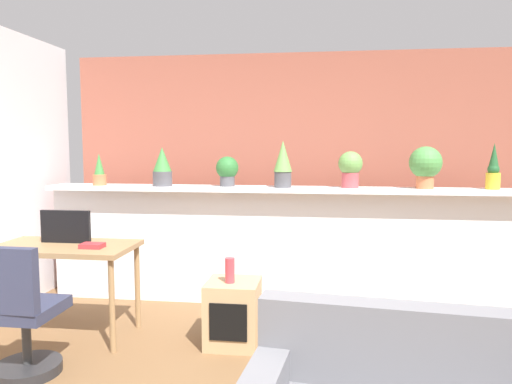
{
  "coord_description": "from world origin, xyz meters",
  "views": [
    {
      "loc": [
        0.31,
        -2.52,
        1.54
      ],
      "look_at": [
        -0.15,
        0.97,
        1.2
      ],
      "focal_mm": 33.49,
      "sensor_mm": 36.0,
      "label": 1
    }
  ],
  "objects_px": {
    "potted_plant_3": "(283,163)",
    "tv_monitor": "(66,227)",
    "potted_plant_5": "(425,165)",
    "side_cube_shelf": "(233,313)",
    "office_chair": "(20,321)",
    "potted_plant_0": "(99,172)",
    "potted_plant_1": "(162,167)",
    "vase_on_shelf": "(230,270)",
    "potted_plant_4": "(350,167)",
    "book_on_desk": "(92,246)",
    "desk": "(65,255)",
    "potted_plant_2": "(227,170)",
    "potted_plant_6": "(493,170)"
  },
  "relations": [
    {
      "from": "potted_plant_3",
      "to": "tv_monitor",
      "type": "xyz_separation_m",
      "value": [
        -1.7,
        -0.85,
        -0.49
      ]
    },
    {
      "from": "potted_plant_5",
      "to": "side_cube_shelf",
      "type": "distance_m",
      "value": 2.18
    },
    {
      "from": "office_chair",
      "to": "potted_plant_0",
      "type": "bearing_deg",
      "value": 97.11
    },
    {
      "from": "potted_plant_1",
      "to": "vase_on_shelf",
      "type": "xyz_separation_m",
      "value": [
        0.84,
        -0.96,
        -0.73
      ]
    },
    {
      "from": "potted_plant_1",
      "to": "potted_plant_4",
      "type": "relative_size",
      "value": 1.11
    },
    {
      "from": "potted_plant_0",
      "to": "potted_plant_3",
      "type": "bearing_deg",
      "value": -0.12
    },
    {
      "from": "vase_on_shelf",
      "to": "book_on_desk",
      "type": "height_order",
      "value": "book_on_desk"
    },
    {
      "from": "book_on_desk",
      "to": "desk",
      "type": "bearing_deg",
      "value": 163.67
    },
    {
      "from": "potted_plant_5",
      "to": "potted_plant_0",
      "type": "bearing_deg",
      "value": -179.11
    },
    {
      "from": "tv_monitor",
      "to": "side_cube_shelf",
      "type": "relative_size",
      "value": 0.83
    },
    {
      "from": "potted_plant_0",
      "to": "potted_plant_2",
      "type": "distance_m",
      "value": 1.27
    },
    {
      "from": "tv_monitor",
      "to": "vase_on_shelf",
      "type": "distance_m",
      "value": 1.41
    },
    {
      "from": "potted_plant_6",
      "to": "office_chair",
      "type": "relative_size",
      "value": 0.46
    },
    {
      "from": "potted_plant_1",
      "to": "potted_plant_5",
      "type": "bearing_deg",
      "value": 1.15
    },
    {
      "from": "office_chair",
      "to": "tv_monitor",
      "type": "bearing_deg",
      "value": 96.96
    },
    {
      "from": "potted_plant_5",
      "to": "potted_plant_6",
      "type": "distance_m",
      "value": 0.59
    },
    {
      "from": "tv_monitor",
      "to": "vase_on_shelf",
      "type": "height_order",
      "value": "tv_monitor"
    },
    {
      "from": "potted_plant_2",
      "to": "potted_plant_3",
      "type": "xyz_separation_m",
      "value": [
        0.54,
        -0.06,
        0.07
      ]
    },
    {
      "from": "tv_monitor",
      "to": "side_cube_shelf",
      "type": "bearing_deg",
      "value": -2.97
    },
    {
      "from": "office_chair",
      "to": "vase_on_shelf",
      "type": "height_order",
      "value": "office_chair"
    },
    {
      "from": "desk",
      "to": "potted_plant_5",
      "type": "bearing_deg",
      "value": 18.38
    },
    {
      "from": "potted_plant_4",
      "to": "office_chair",
      "type": "distance_m",
      "value": 2.95
    },
    {
      "from": "potted_plant_2",
      "to": "office_chair",
      "type": "height_order",
      "value": "potted_plant_2"
    },
    {
      "from": "potted_plant_2",
      "to": "desk",
      "type": "bearing_deg",
      "value": -138.63
    },
    {
      "from": "potted_plant_1",
      "to": "potted_plant_4",
      "type": "xyz_separation_m",
      "value": [
        1.79,
        0.05,
        0.0
      ]
    },
    {
      "from": "potted_plant_0",
      "to": "potted_plant_6",
      "type": "xyz_separation_m",
      "value": [
        3.69,
        0.06,
        0.04
      ]
    },
    {
      "from": "potted_plant_1",
      "to": "potted_plant_6",
      "type": "distance_m",
      "value": 3.05
    },
    {
      "from": "potted_plant_2",
      "to": "potted_plant_3",
      "type": "bearing_deg",
      "value": -6.7
    },
    {
      "from": "potted_plant_3",
      "to": "potted_plant_1",
      "type": "bearing_deg",
      "value": 179.85
    },
    {
      "from": "potted_plant_4",
      "to": "tv_monitor",
      "type": "height_order",
      "value": "potted_plant_4"
    },
    {
      "from": "potted_plant_2",
      "to": "potted_plant_6",
      "type": "xyz_separation_m",
      "value": [
        2.42,
        -0.0,
        0.01
      ]
    },
    {
      "from": "potted_plant_3",
      "to": "side_cube_shelf",
      "type": "relative_size",
      "value": 0.87
    },
    {
      "from": "desk",
      "to": "vase_on_shelf",
      "type": "bearing_deg",
      "value": -1.08
    },
    {
      "from": "potted_plant_0",
      "to": "potted_plant_6",
      "type": "bearing_deg",
      "value": 0.89
    },
    {
      "from": "vase_on_shelf",
      "to": "tv_monitor",
      "type": "bearing_deg",
      "value": 175.62
    },
    {
      "from": "potted_plant_6",
      "to": "desk",
      "type": "bearing_deg",
      "value": -164.37
    },
    {
      "from": "potted_plant_5",
      "to": "side_cube_shelf",
      "type": "bearing_deg",
      "value": -148.62
    },
    {
      "from": "potted_plant_2",
      "to": "side_cube_shelf",
      "type": "relative_size",
      "value": 0.58
    },
    {
      "from": "potted_plant_3",
      "to": "potted_plant_4",
      "type": "xyz_separation_m",
      "value": [
        0.62,
        0.06,
        -0.04
      ]
    },
    {
      "from": "desk",
      "to": "office_chair",
      "type": "bearing_deg",
      "value": -84.55
    },
    {
      "from": "potted_plant_3",
      "to": "book_on_desk",
      "type": "height_order",
      "value": "potted_plant_3"
    },
    {
      "from": "potted_plant_5",
      "to": "office_chair",
      "type": "relative_size",
      "value": 0.42
    },
    {
      "from": "potted_plant_0",
      "to": "vase_on_shelf",
      "type": "xyz_separation_m",
      "value": [
        1.48,
        -0.96,
        -0.68
      ]
    },
    {
      "from": "potted_plant_2",
      "to": "book_on_desk",
      "type": "distance_m",
      "value": 1.48
    },
    {
      "from": "tv_monitor",
      "to": "vase_on_shelf",
      "type": "bearing_deg",
      "value": -4.38
    },
    {
      "from": "potted_plant_3",
      "to": "potted_plant_6",
      "type": "xyz_separation_m",
      "value": [
        1.88,
        0.06,
        -0.05
      ]
    },
    {
      "from": "potted_plant_3",
      "to": "tv_monitor",
      "type": "distance_m",
      "value": 1.97
    },
    {
      "from": "potted_plant_2",
      "to": "book_on_desk",
      "type": "bearing_deg",
      "value": -128.47
    },
    {
      "from": "potted_plant_2",
      "to": "potted_plant_4",
      "type": "height_order",
      "value": "potted_plant_4"
    },
    {
      "from": "potted_plant_6",
      "to": "desk",
      "type": "xyz_separation_m",
      "value": [
        -3.56,
        -0.99,
        -0.65
      ]
    }
  ]
}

